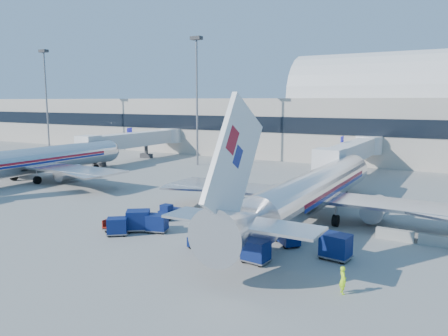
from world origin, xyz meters
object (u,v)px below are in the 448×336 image
Objects in this scene: cart_train_b at (138,220)px; ramp_worker at (343,280)px; tug_right at (286,235)px; airliner_mid at (30,161)px; cart_solo_near at (256,251)px; cart_train_a at (157,223)px; barrier_mid at (439,241)px; cart_train_c at (117,226)px; cart_open_red at (117,228)px; tug_lead at (202,240)px; tug_left at (169,212)px; airliner_main at (313,191)px; jetbridge_mid at (139,140)px; mast_west at (197,82)px; cart_solo_far at (336,246)px; mast_far_west at (46,86)px; barrier_near at (395,235)px; jetbridge_near at (354,152)px.

cart_train_b reaches higher than ramp_worker.
tug_right is 1.03× the size of cart_train_b.
tug_right is at bearing -10.64° from airliner_mid.
cart_train_a is at bearing 173.59° from cart_solo_near.
barrier_mid is 1.75× the size of ramp_worker.
cart_train_c is 1.03× the size of cart_open_red.
cart_train_c is at bearing -173.75° from cart_solo_near.
tug_left is at bearing 132.87° from tug_lead.
tug_right is at bearing -86.23° from airliner_main.
cart_solo_near is at bearing -18.22° from tug_lead.
tug_right is 9.45m from ramp_worker.
airliner_main is 11.84m from barrier_mid.
jetbridge_mid reaches higher than tug_left.
mast_west is 9.66× the size of cart_solo_far.
cart_train_c is (-8.16, -0.83, 0.13)m from tug_lead.
cart_solo_far is 5.86m from ramp_worker.
cart_train_b is 19.56m from ramp_worker.
mast_far_west reaches higher than ramp_worker.
tug_left is at bearing -12.46° from airliner_mid.
airliner_main is 18.35× the size of cart_solo_near.
airliner_main reaches higher than barrier_near.
cart_solo_near is (5.06, -0.74, 0.21)m from tug_lead.
tug_right is at bearing 16.56° from cart_open_red.
barrier_near is at bearing 59.11° from cart_solo_near.
tug_lead is 8.71m from cart_open_red.
airliner_main reaches higher than cart_train_b.
cart_train_a is at bearing 6.74° from cart_train_c.
cart_train_a is (19.40, -36.12, -13.94)m from mast_west.
barrier_near is 7.60m from cart_solo_far.
jetbridge_mid is at bearing 127.24° from cart_open_red.
barrier_near is 1.27× the size of tug_left.
airliner_mid is 51.19m from ramp_worker.
mast_west is 10.36× the size of cart_train_c.
cart_train_b is at bearing 29.75° from cart_train_c.
tug_right is at bearing 169.33° from cart_solo_far.
airliner_main is at bearing -20.01° from mast_far_west.
cart_train_b is at bearing -32.44° from mast_far_west.
tug_left reaches higher than tug_lead.
cart_train_b is (0.08, -4.64, 0.31)m from tug_left.
tug_left is 6.55m from cart_train_c.
cart_train_c is 1.28× the size of ramp_worker.
cart_solo_near is 0.96× the size of cart_open_red.
barrier_mid is at bearing -2.69° from airliner_mid.
jetbridge_mid reaches higher than cart_solo_near.
tug_lead is 1.21× the size of cart_solo_near.
jetbridge_near is 29.67m from mast_west.
cart_train_a is 3.45m from cart_train_c.
cart_train_b reaches higher than cart_train_c.
cart_open_red is (16.41, -38.01, -14.39)m from mast_west.
jetbridge_mid is at bearing 149.36° from airliner_main.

